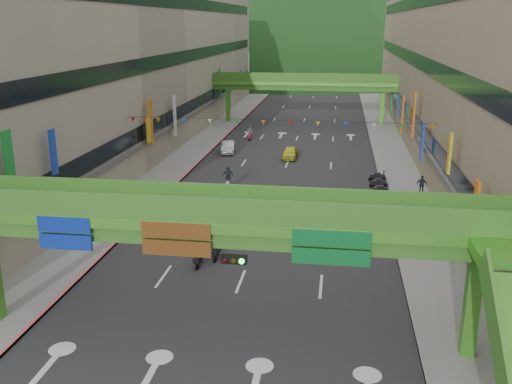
# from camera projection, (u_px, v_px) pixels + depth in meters

# --- Properties ---
(road_slab) EXTENTS (18.00, 140.00, 0.02)m
(road_slab) POSITION_uv_depth(u_px,v_px,m) (295.00, 145.00, 68.10)
(road_slab) COLOR #28282B
(road_slab) RESTS_ON ground
(sidewalk_left) EXTENTS (4.00, 140.00, 0.15)m
(sidewalk_left) POSITION_uv_depth(u_px,v_px,m) (205.00, 141.00, 69.61)
(sidewalk_left) COLOR gray
(sidewalk_left) RESTS_ON ground
(sidewalk_right) EXTENTS (4.00, 140.00, 0.15)m
(sidewalk_right) POSITION_uv_depth(u_px,v_px,m) (389.00, 147.00, 66.56)
(sidewalk_right) COLOR gray
(sidewalk_right) RESTS_ON ground
(curb_left) EXTENTS (0.20, 140.00, 0.18)m
(curb_left) POSITION_uv_depth(u_px,v_px,m) (220.00, 142.00, 69.34)
(curb_left) COLOR #CC5959
(curb_left) RESTS_ON ground
(curb_right) EXTENTS (0.20, 140.00, 0.18)m
(curb_right) POSITION_uv_depth(u_px,v_px,m) (372.00, 146.00, 66.82)
(curb_right) COLOR gray
(curb_right) RESTS_ON ground
(building_row_left) EXTENTS (12.80, 95.00, 19.00)m
(building_row_left) POSITION_uv_depth(u_px,v_px,m) (138.00, 62.00, 68.03)
(building_row_left) COLOR #9E937F
(building_row_left) RESTS_ON ground
(building_row_right) EXTENTS (12.80, 95.00, 19.00)m
(building_row_right) POSITION_uv_depth(u_px,v_px,m) (468.00, 66.00, 62.79)
(building_row_right) COLOR gray
(building_row_right) RESTS_ON ground
(overpass_near) EXTENTS (28.00, 12.27, 7.10)m
(overpass_near) POSITION_uv_depth(u_px,v_px,m) (235.00, 238.00, 24.18)
(overpass_near) COLOR #4C9E2D
(overpass_near) RESTS_ON ground
(overpass_far) EXTENTS (28.00, 2.20, 7.10)m
(overpass_far) POSITION_uv_depth(u_px,v_px,m) (304.00, 86.00, 80.79)
(overpass_far) COLOR #4C9E2D
(overpass_far) RESTS_ON ground
(hill_left) EXTENTS (168.00, 140.00, 112.00)m
(hill_left) POSITION_uv_depth(u_px,v_px,m) (275.00, 70.00, 174.51)
(hill_left) COLOR #1C4419
(hill_left) RESTS_ON ground
(hill_right) EXTENTS (208.00, 176.00, 128.00)m
(hill_right) POSITION_uv_depth(u_px,v_px,m) (402.00, 67.00, 187.94)
(hill_right) COLOR #1C4419
(hill_right) RESTS_ON ground
(bunting_string) EXTENTS (26.00, 0.36, 0.47)m
(bunting_string) POSITION_uv_depth(u_px,v_px,m) (277.00, 123.00, 47.44)
(bunting_string) COLOR black
(bunting_string) RESTS_ON ground
(scooter_rider_near) EXTENTS (0.68, 1.60, 2.15)m
(scooter_rider_near) POSITION_uv_depth(u_px,v_px,m) (199.00, 250.00, 33.84)
(scooter_rider_near) COLOR black
(scooter_rider_near) RESTS_ON ground
(scooter_rider_mid) EXTENTS (0.83, 1.60, 1.98)m
(scooter_rider_mid) POSITION_uv_depth(u_px,v_px,m) (216.00, 244.00, 34.85)
(scooter_rider_mid) COLOR black
(scooter_rider_mid) RESTS_ON ground
(scooter_rider_left) EXTENTS (1.09, 1.60, 2.17)m
(scooter_rider_left) POSITION_uv_depth(u_px,v_px,m) (228.00, 178.00, 49.15)
(scooter_rider_left) COLOR gray
(scooter_rider_left) RESTS_ON ground
(scooter_rider_far) EXTENTS (0.81, 1.60, 1.95)m
(scooter_rider_far) POSITION_uv_depth(u_px,v_px,m) (250.00, 133.00, 70.26)
(scooter_rider_far) COLOR maroon
(scooter_rider_far) RESTS_ON ground
(parked_scooter_row) EXTENTS (1.60, 9.39, 1.08)m
(parked_scooter_row) POSITION_uv_depth(u_px,v_px,m) (380.00, 190.00, 47.77)
(parked_scooter_row) COLOR black
(parked_scooter_row) RESTS_ON ground
(car_silver) EXTENTS (1.98, 4.19, 1.33)m
(car_silver) POSITION_uv_depth(u_px,v_px,m) (228.00, 147.00, 63.56)
(car_silver) COLOR #9A989E
(car_silver) RESTS_ON ground
(car_yellow) EXTENTS (1.62, 3.81, 1.28)m
(car_yellow) POSITION_uv_depth(u_px,v_px,m) (290.00, 153.00, 61.00)
(car_yellow) COLOR gold
(car_yellow) RESTS_ON ground
(pedestrian_red) EXTENTS (0.93, 0.83, 1.61)m
(pedestrian_red) POSITION_uv_depth(u_px,v_px,m) (451.00, 247.00, 34.83)
(pedestrian_red) COLOR #C5030B
(pedestrian_red) RESTS_ON ground
(pedestrian_dark) EXTENTS (0.99, 0.58, 1.59)m
(pedestrian_dark) POSITION_uv_depth(u_px,v_px,m) (421.00, 186.00, 47.81)
(pedestrian_dark) COLOR #20222A
(pedestrian_dark) RESTS_ON ground
(pedestrian_blue) EXTENTS (1.00, 0.85, 1.81)m
(pedestrian_blue) POSITION_uv_depth(u_px,v_px,m) (399.00, 206.00, 42.42)
(pedestrian_blue) COLOR #384C63
(pedestrian_blue) RESTS_ON ground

